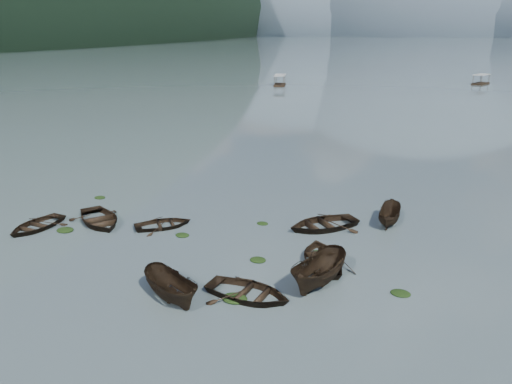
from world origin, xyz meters
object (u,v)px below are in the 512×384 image
at_px(rowboat_3, 323,262).
at_px(pontoon_centre, 480,84).
at_px(pontoon_left, 280,86).
at_px(rowboat_0, 36,228).

relative_size(rowboat_3, pontoon_centre, 0.81).
bearing_deg(pontoon_left, rowboat_0, -96.95).
bearing_deg(rowboat_3, pontoon_left, -93.75).
xyz_separation_m(rowboat_0, rowboat_3, (19.61, 2.41, 0.00)).
height_order(pontoon_left, pontoon_centre, pontoon_left).
relative_size(rowboat_0, pontoon_centre, 0.73).
bearing_deg(rowboat_0, pontoon_centre, 79.20).
relative_size(rowboat_0, pontoon_left, 0.69).
bearing_deg(pontoon_centre, rowboat_3, -75.35).
bearing_deg(pontoon_left, pontoon_centre, 9.68).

